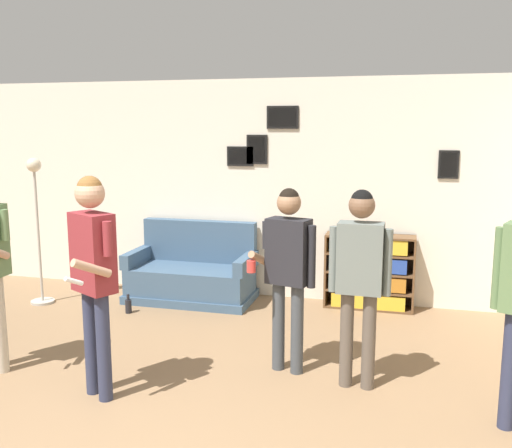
% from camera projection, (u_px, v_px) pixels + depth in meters
% --- Properties ---
extents(wall_back, '(8.68, 0.08, 2.70)m').
position_uv_depth(wall_back, '(256.00, 189.00, 7.12)').
color(wall_back, silver).
rests_on(wall_back, ground_plane).
extents(couch, '(1.54, 0.80, 0.95)m').
position_uv_depth(couch, '(193.00, 275.00, 7.08)').
color(couch, '#3D5670').
rests_on(couch, ground_plane).
extents(bookshelf, '(1.03, 0.30, 0.88)m').
position_uv_depth(bookshelf, '(369.00, 272.00, 6.70)').
color(bookshelf, brown).
rests_on(bookshelf, ground_plane).
extents(floor_lamp, '(0.28, 0.28, 1.77)m').
position_uv_depth(floor_lamp, '(37.00, 216.00, 6.79)').
color(floor_lamp, '#ADA89E').
rests_on(floor_lamp, ground_plane).
extents(person_player_foreground_center, '(0.45, 0.60, 1.77)m').
position_uv_depth(person_player_foreground_center, '(93.00, 263.00, 4.37)').
color(person_player_foreground_center, '#2D334C').
rests_on(person_player_foreground_center, ground_plane).
extents(person_watcher_holding_cup, '(0.56, 0.38, 1.62)m').
position_uv_depth(person_watcher_holding_cup, '(288.00, 262.00, 4.86)').
color(person_watcher_holding_cup, '#3D4247').
rests_on(person_watcher_holding_cup, ground_plane).
extents(person_spectator_near_bookshelf, '(0.50, 0.21, 1.64)m').
position_uv_depth(person_spectator_near_bookshelf, '(360.00, 269.00, 4.56)').
color(person_spectator_near_bookshelf, brown).
rests_on(person_spectator_near_bookshelf, ground_plane).
extents(bottle_on_floor, '(0.07, 0.07, 0.22)m').
position_uv_depth(bottle_on_floor, '(128.00, 306.00, 6.57)').
color(bottle_on_floor, black).
rests_on(bottle_on_floor, ground_plane).
extents(drinking_cup, '(0.08, 0.08, 0.11)m').
position_uv_depth(drinking_cup, '(371.00, 230.00, 6.62)').
color(drinking_cup, red).
rests_on(drinking_cup, bookshelf).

